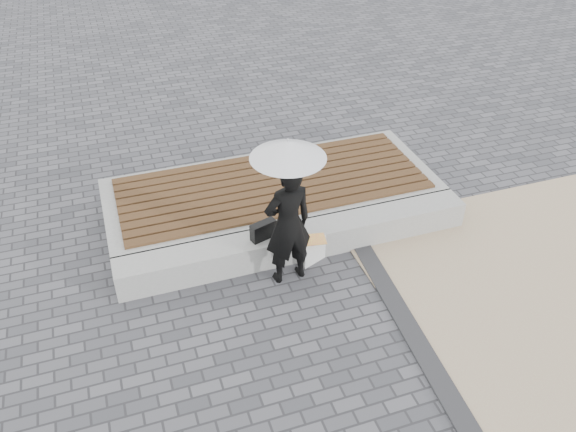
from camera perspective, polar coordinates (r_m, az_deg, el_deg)
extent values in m
plane|color=#4F4E53|center=(7.28, 5.34, -11.07)|extent=(80.00, 80.00, 0.00)
cube|color=#2C2C2E|center=(7.25, 12.52, -12.09)|extent=(0.61, 5.20, 0.04)
cube|color=#A7A7A2|center=(8.23, 1.02, -2.41)|extent=(5.00, 0.45, 0.40)
cube|color=#9C9B96|center=(9.15, -1.52, 2.01)|extent=(5.00, 2.00, 0.40)
imported|color=black|center=(7.42, 0.00, -0.80)|extent=(0.68, 0.49, 1.74)
cylinder|color=silver|center=(7.12, 0.00, 2.48)|extent=(0.02, 0.02, 0.90)
cone|color=silver|center=(6.83, 0.00, 6.42)|extent=(0.90, 0.90, 0.22)
sphere|color=silver|center=(6.77, 0.00, 7.34)|extent=(0.03, 0.03, 0.03)
cube|color=black|center=(7.89, -2.39, -1.39)|extent=(0.38, 0.23, 0.25)
cube|color=silver|center=(8.10, 2.28, -3.20)|extent=(0.41, 0.29, 0.40)
cube|color=#CD2F43|center=(7.94, 2.44, -2.27)|extent=(0.37, 0.30, 0.01)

